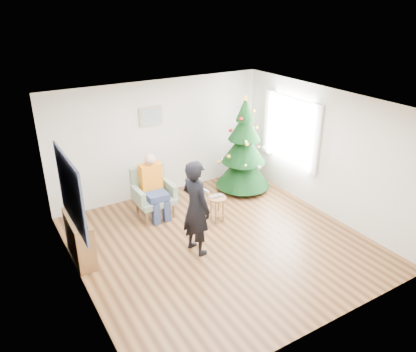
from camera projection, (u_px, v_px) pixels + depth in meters
floor at (220, 242)px, 7.55m from camera, size 5.00×5.00×0.00m
ceiling at (222, 105)px, 6.49m from camera, size 5.00×5.00×0.00m
wall_back at (160, 139)px, 8.97m from camera, size 5.00×0.00×5.00m
wall_front at (329, 250)px, 5.06m from camera, size 5.00×0.00×5.00m
wall_left at (75, 216)px, 5.84m from camera, size 0.00×5.00×5.00m
wall_right at (325, 152)px, 8.19m from camera, size 0.00×5.00×5.00m
window_panel at (291, 130)px, 8.88m from camera, size 0.04×1.30×1.40m
curtains at (290, 131)px, 8.86m from camera, size 0.05×1.75×1.50m
christmas_tree at (244, 148)px, 9.22m from camera, size 1.26×1.26×2.27m
stool at (217, 209)px, 8.15m from camera, size 0.36×0.36×0.54m
laptop at (217, 197)px, 8.03m from camera, size 0.31×0.21×0.02m
armchair at (153, 198)px, 8.35m from camera, size 0.80×0.72×1.02m
seated_person at (154, 186)px, 8.18m from camera, size 0.44×0.64×1.34m
standing_man at (196, 208)px, 6.96m from camera, size 0.53×0.70×1.74m
game_controller at (206, 191)px, 6.90m from camera, size 0.06×0.13×0.04m
console at (80, 238)px, 6.94m from camera, size 0.32×1.00×0.80m
garland at (76, 217)px, 6.77m from camera, size 0.14×0.90×0.14m
tapestry at (70, 192)px, 6.00m from camera, size 0.03×1.50×1.15m
framed_picture at (151, 116)px, 8.63m from camera, size 0.52×0.05×0.42m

